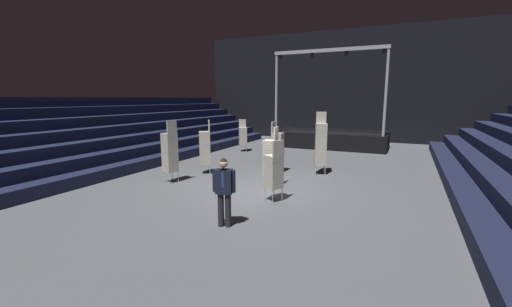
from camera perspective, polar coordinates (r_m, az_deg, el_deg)
ground_plane at (r=11.06m, az=0.50°, el=-6.79°), size 22.00×30.00×0.10m
arena_end_wall at (r=25.05m, az=15.29°, el=11.46°), size 22.00×0.30×8.00m
bleacher_bank_left at (r=16.71m, az=-25.05°, el=3.60°), size 5.25×24.00×3.15m
stage_riser at (r=21.26m, az=13.00°, el=2.73°), size 6.98×3.17×5.94m
man_with_tie at (r=7.82m, az=-5.68°, el=-6.17°), size 0.57×0.33×1.70m
chair_stack_front_left at (r=13.48m, az=-9.03°, el=1.14°), size 0.61×0.61×2.22m
chair_stack_front_right at (r=13.57m, az=3.82°, el=1.12°), size 0.45×0.45×2.14m
chair_stack_mid_left at (r=9.75m, az=3.15°, el=-3.04°), size 0.59×0.59×1.88m
chair_stack_mid_right at (r=13.41m, az=11.40°, el=1.76°), size 0.56×0.56×2.56m
chair_stack_mid_centre at (r=18.98m, az=-2.35°, el=3.21°), size 0.61×0.61×1.88m
chair_stack_rear_left at (r=11.24m, az=2.62°, el=-0.67°), size 0.48×0.48×2.14m
chair_stack_rear_right at (r=12.32m, az=-15.00°, el=0.32°), size 0.54×0.54×2.31m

